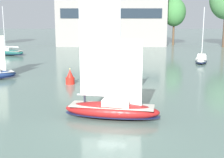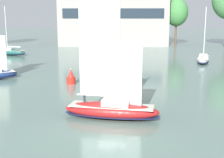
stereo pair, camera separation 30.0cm
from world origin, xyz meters
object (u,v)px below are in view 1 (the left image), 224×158
object	(u,v)px
tree_shore_right	(174,12)
channel_buoy	(70,78)
sailboat_main	(112,108)
sailboat_moored_far_slip	(201,59)
sailboat_moored_mid_channel	(8,52)

from	to	relation	value
tree_shore_right	channel_buoy	size ratio (longest dim) A/B	6.63
sailboat_main	sailboat_moored_far_slip	world-z (taller)	sailboat_main
tree_shore_right	sailboat_moored_mid_channel	world-z (taller)	tree_shore_right
tree_shore_right	sailboat_moored_far_slip	size ratio (longest dim) A/B	1.34
sailboat_moored_far_slip	channel_buoy	size ratio (longest dim) A/B	4.96
sailboat_moored_far_slip	channel_buoy	distance (m)	31.76
channel_buoy	tree_shore_right	bearing A→B (deg)	66.67
sailboat_main	channel_buoy	xyz separation A→B (m)	(-5.99, 14.77, -0.10)
tree_shore_right	channel_buoy	distance (m)	63.88
tree_shore_right	sailboat_main	xyz separation A→B (m)	(-19.03, -72.77, -9.40)
sailboat_main	sailboat_moored_mid_channel	size ratio (longest dim) A/B	1.07
sailboat_moored_far_slip	channel_buoy	xyz separation A→B (m)	(-24.02, -20.78, 0.14)
tree_shore_right	sailboat_main	bearing A→B (deg)	-104.65
channel_buoy	sailboat_main	bearing A→B (deg)	-67.92
sailboat_moored_far_slip	tree_shore_right	bearing A→B (deg)	88.46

